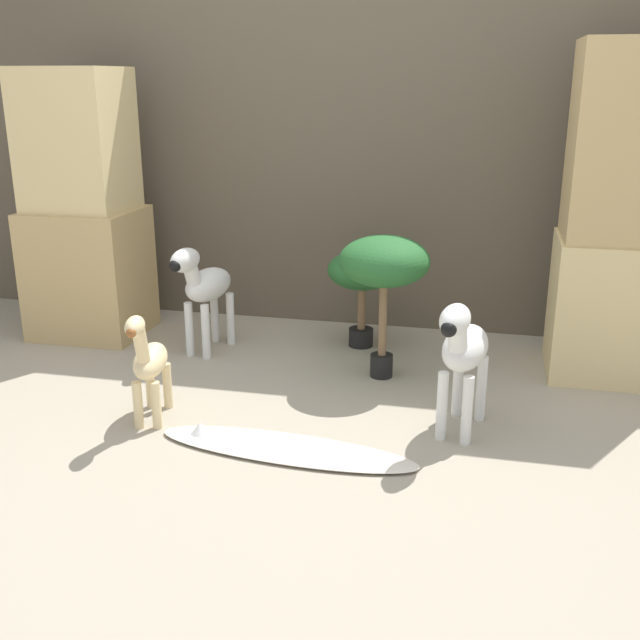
{
  "coord_description": "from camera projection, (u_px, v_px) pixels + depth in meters",
  "views": [
    {
      "loc": [
        0.77,
        -2.56,
        1.39
      ],
      "look_at": [
        0.04,
        0.65,
        0.32
      ],
      "focal_mm": 42.0,
      "sensor_mm": 36.0,
      "label": 1
    }
  ],
  "objects": [
    {
      "name": "ground_plane",
      "position": [
        275.0,
        445.0,
        2.97
      ],
      "size": [
        14.0,
        14.0,
        0.0
      ],
      "primitive_type": "plane",
      "color": "#9E937F"
    },
    {
      "name": "wall_back",
      "position": [
        353.0,
        132.0,
        4.14
      ],
      "size": [
        6.4,
        0.08,
        2.2
      ],
      "color": "brown",
      "rests_on": "ground_plane"
    },
    {
      "name": "rock_pillar_left",
      "position": [
        84.0,
        215.0,
        4.08
      ],
      "size": [
        0.59,
        0.5,
        1.44
      ],
      "color": "tan",
      "rests_on": "ground_plane"
    },
    {
      "name": "rock_pillar_right",
      "position": [
        625.0,
        221.0,
        3.47
      ],
      "size": [
        0.59,
        0.5,
        1.56
      ],
      "color": "#DBC184",
      "rests_on": "ground_plane"
    },
    {
      "name": "zebra_right",
      "position": [
        463.0,
        349.0,
        2.96
      ],
      "size": [
        0.24,
        0.49,
        0.59
      ],
      "color": "silver",
      "rests_on": "ground_plane"
    },
    {
      "name": "zebra_left",
      "position": [
        204.0,
        285.0,
        3.87
      ],
      "size": [
        0.24,
        0.49,
        0.59
      ],
      "color": "silver",
      "rests_on": "ground_plane"
    },
    {
      "name": "giraffe_figurine",
      "position": [
        149.0,
        362.0,
        3.1
      ],
      "size": [
        0.18,
        0.42,
        0.51
      ],
      "color": "beige",
      "rests_on": "ground_plane"
    },
    {
      "name": "potted_palm_front",
      "position": [
        362.0,
        275.0,
        3.95
      ],
      "size": [
        0.37,
        0.37,
        0.52
      ],
      "color": "black",
      "rests_on": "ground_plane"
    },
    {
      "name": "potted_palm_back",
      "position": [
        384.0,
        265.0,
        3.48
      ],
      "size": [
        0.43,
        0.43,
        0.7
      ],
      "color": "black",
      "rests_on": "ground_plane"
    },
    {
      "name": "surfboard",
      "position": [
        282.0,
        447.0,
        2.92
      ],
      "size": [
        1.07,
        0.34,
        0.07
      ],
      "color": "silver",
      "rests_on": "ground_plane"
    }
  ]
}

